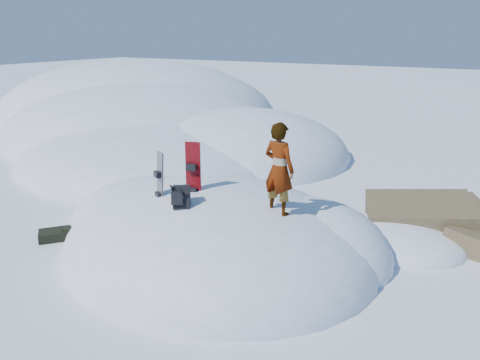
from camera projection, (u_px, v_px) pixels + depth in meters
The scene contains 9 objects.
ground at pixel (216, 252), 10.20m from camera, with size 120.00×120.00×0.00m, color white.
snow_mound at pixel (215, 246), 10.48m from camera, with size 8.00×6.00×3.00m.
snow_ridge at pixel (147, 128), 23.29m from camera, with size 21.50×18.50×6.40m.
rock_outcrop at pixel (420, 237), 10.91m from camera, with size 4.68×4.41×1.68m.
snowboard_red at pixel (193, 181), 9.55m from camera, with size 0.32×0.23×1.68m.
snowboard_dark at pixel (159, 187), 9.53m from camera, with size 0.30×0.27×1.48m.
backpack at pixel (181, 197), 8.88m from camera, with size 0.43×0.48×0.53m.
gear_pile at pixel (58, 234), 10.82m from camera, with size 0.98×0.88×0.26m.
person at pixel (279, 169), 8.68m from camera, with size 0.65×0.43×1.78m, color slate.
Camera 1 is at (5.06, -7.75, 4.59)m, focal length 35.00 mm.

